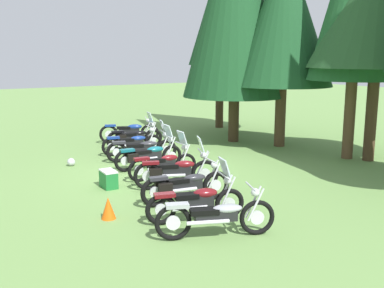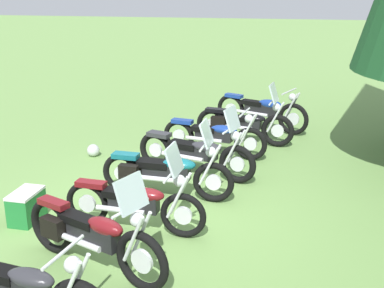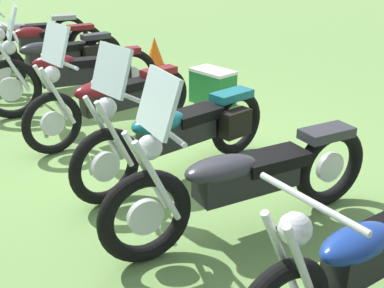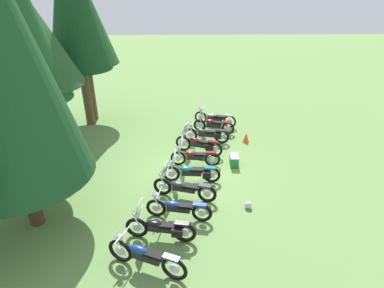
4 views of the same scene
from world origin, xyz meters
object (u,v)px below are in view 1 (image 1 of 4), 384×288
motorcycle_0 (130,131)px  motorcycle_3 (143,148)px  motorcycle_2 (133,143)px  traffic_cone (108,208)px  pine_tree_3 (284,16)px  pine_tree_1 (236,15)px  motorcycle_1 (134,137)px  motorcycle_4 (148,155)px  motorcycle_9 (217,216)px  dropped_helmet (71,162)px  picnic_cooler (109,179)px  motorcycle_6 (176,171)px  motorcycle_8 (197,201)px  motorcycle_7 (185,185)px  pine_tree_0 (221,12)px  motorcycle_5 (164,163)px

motorcycle_0 → motorcycle_3: size_ratio=0.97×
motorcycle_2 → traffic_cone: size_ratio=4.59×
pine_tree_3 → traffic_cone: 10.70m
pine_tree_1 → traffic_cone: (7.57, -9.31, -5.03)m
motorcycle_1 → motorcycle_4: motorcycle_1 is taller
motorcycle_3 → motorcycle_9: (6.61, -1.71, -0.01)m
motorcycle_9 → dropped_helmet: 7.27m
pine_tree_1 → picnic_cooler: size_ratio=12.85×
motorcycle_6 → motorcycle_8: bearing=-86.3°
motorcycle_4 → pine_tree_1: size_ratio=0.29×
motorcycle_1 → motorcycle_2: 1.07m
motorcycle_4 → pine_tree_1: 9.13m
motorcycle_7 → dropped_helmet: motorcycle_7 is taller
pine_tree_3 → dropped_helmet: 9.35m
motorcycle_2 → pine_tree_1: 7.99m
motorcycle_2 → motorcycle_9: (7.74, -1.89, 0.02)m
motorcycle_2 → motorcycle_4: 2.24m
motorcycle_0 → pine_tree_1: size_ratio=0.29×
motorcycle_1 → motorcycle_4: 3.29m
pine_tree_0 → picnic_cooler: size_ratio=13.26×
pine_tree_3 → traffic_cone: pine_tree_3 is taller
motorcycle_0 → motorcycle_4: bearing=-84.3°
motorcycle_5 → pine_tree_0: (-6.83, 6.94, 5.06)m
motorcycle_7 → pine_tree_3: pine_tree_3 is taller
pine_tree_3 → picnic_cooler: pine_tree_3 is taller
motorcycle_7 → traffic_cone: 1.95m
motorcycle_2 → motorcycle_5: size_ratio=1.03×
motorcycle_4 → motorcycle_6: 2.35m
motorcycle_7 → picnic_cooler: motorcycle_7 is taller
motorcycle_7 → pine_tree_0: (-9.05, 7.62, 5.07)m
motorcycle_2 → picnic_cooler: 4.15m
traffic_cone → motorcycle_6: bearing=115.5°
motorcycle_5 → motorcycle_4: bearing=89.6°
dropped_helmet → pine_tree_1: bearing=106.0°
picnic_cooler → pine_tree_0: bearing=128.3°
pine_tree_3 → traffic_cone: size_ratio=15.77×
motorcycle_6 → motorcycle_9: 3.39m
picnic_cooler → dropped_helmet: (-2.93, -0.08, -0.11)m
pine_tree_3 → motorcycle_3: bearing=-95.6°
pine_tree_0 → motorcycle_4: bearing=-50.7°
traffic_cone → motorcycle_7: bearing=89.7°
motorcycle_1 → motorcycle_7: bearing=-95.5°
pine_tree_3 → motorcycle_5: bearing=-74.2°
motorcycle_1 → motorcycle_9: size_ratio=0.98×
picnic_cooler → motorcycle_0: bearing=150.0°
pine_tree_1 → motorcycle_2: bearing=-72.3°
motorcycle_0 → motorcycle_4: (4.27, -1.36, -0.01)m
pine_tree_1 → dropped_helmet: bearing=-74.0°
motorcycle_8 → picnic_cooler: 3.45m
motorcycle_3 → motorcycle_6: bearing=-84.7°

